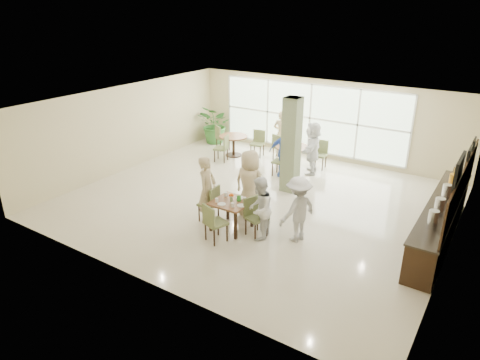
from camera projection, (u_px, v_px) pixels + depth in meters
The scene contains 23 objects.
ground at pixel (257, 201), 12.16m from camera, with size 10.00×10.00×0.00m, color beige.
room_shell at pixel (258, 144), 11.51m from camera, with size 10.00×10.00×10.00m.
window_bank at pixel (310, 118), 15.32m from camera, with size 7.00×0.04×7.00m.
column at pixel (291, 145), 12.35m from camera, with size 0.45×0.45×2.80m, color #5E6748.
main_table at pixel (231, 205), 10.41m from camera, with size 0.87×0.87×0.75m.
round_table_left at pixel (234, 141), 15.60m from camera, with size 1.04×1.04×0.75m.
round_table_right at pixel (292, 151), 14.43m from camera, with size 1.14×1.14×0.75m.
chairs_main_table at pixel (231, 210), 10.52m from camera, with size 1.97×1.96×0.95m.
chairs_table_left at pixel (234, 143), 15.62m from camera, with size 2.07×1.67×0.95m.
chairs_table_right at pixel (293, 154), 14.46m from camera, with size 2.03×1.87×0.95m.
tabletop_clutter at pixel (232, 200), 10.32m from camera, with size 0.75×0.74×0.21m.
buffet_counter at pixel (441, 219), 9.96m from camera, with size 0.64×4.70×1.95m.
wall_tv at pixel (459, 171), 8.37m from camera, with size 0.06×1.00×0.58m.
framed_art_a at pixel (467, 162), 9.72m from camera, with size 0.05×0.55×0.70m.
framed_art_b at pixel (472, 153), 10.34m from camera, with size 0.05×0.55×0.70m.
potted_plant at pixel (216, 125), 16.92m from camera, with size 1.37×1.37×1.52m, color #306B2A.
teen_left at pixel (207, 190), 10.74m from camera, with size 0.63×0.41×1.73m, color tan.
teen_far at pixel (250, 184), 10.98m from camera, with size 0.88×0.48×1.81m, color tan.
teen_right at pixel (260, 209), 9.96m from camera, with size 0.75×0.58×1.54m, color white.
teen_standing at pixel (298, 209), 9.86m from camera, with size 1.03×0.59×1.60m, color #B6B5B8.
adult_a at pixel (284, 152), 13.66m from camera, with size 0.93×0.53×1.59m, color #446DCD.
adult_b at pixel (312, 148), 13.86m from camera, with size 1.59×0.69×1.72m, color white.
adult_standing at pixel (282, 134), 15.37m from camera, with size 0.62×0.41×1.70m, color tan.
Camera 1 is at (5.62, -9.48, 5.18)m, focal length 32.00 mm.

